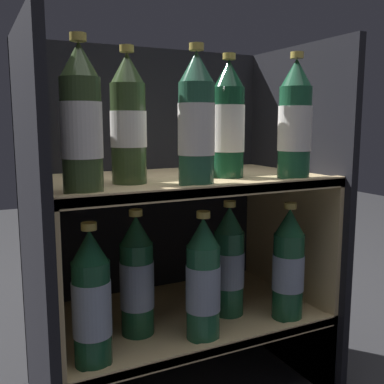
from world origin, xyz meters
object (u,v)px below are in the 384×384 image
bottle_lower_back_0 (137,278)px  bottle_lower_back_1 (229,263)px  bottle_upper_front_0 (81,122)px  bottle_lower_front_2 (288,266)px  bottle_upper_back_0 (128,122)px  bottle_lower_front_1 (203,282)px  bottle_upper_back_1 (228,123)px  bottle_lower_front_0 (92,301)px  bottle_upper_front_1 (196,122)px  bottle_upper_front_2 (295,122)px

bottle_lower_back_0 → bottle_lower_back_1: same height
bottle_upper_front_0 → bottle_lower_front_2: bottle_upper_front_0 is taller
bottle_upper_back_0 → bottle_lower_front_1: bottle_upper_back_0 is taller
bottle_upper_back_1 → bottle_lower_back_1: (0.01, -0.00, -0.34)m
bottle_lower_front_0 → bottle_lower_front_2: size_ratio=1.00×
bottle_lower_back_0 → bottle_upper_front_0: bearing=-147.0°
bottle_lower_back_1 → bottle_lower_front_2: bearing=-35.9°
bottle_upper_front_0 → bottle_lower_back_0: (0.13, 0.08, -0.34)m
bottle_upper_back_0 → bottle_lower_back_0: 0.34m
bottle_lower_back_1 → bottle_upper_front_0: bearing=-167.1°
bottle_lower_front_0 → bottle_lower_front_1: size_ratio=1.00×
bottle_upper_front_1 → bottle_lower_back_1: bottle_upper_front_1 is taller
bottle_lower_front_1 → bottle_lower_back_1: 0.14m
bottle_upper_back_1 → bottle_lower_front_1: (-0.11, -0.08, -0.34)m
bottle_upper_front_1 → bottle_upper_back_0: bearing=144.4°
bottle_upper_front_0 → bottle_lower_back_0: size_ratio=1.00×
bottle_upper_back_0 → bottle_lower_back_1: (0.25, -0.00, -0.34)m
bottle_upper_back_0 → bottle_lower_back_0: bottle_upper_back_0 is taller
bottle_upper_back_0 → bottle_lower_back_1: bottle_upper_back_0 is taller
bottle_upper_front_1 → bottle_lower_back_0: 0.37m
bottle_lower_front_1 → bottle_lower_back_0: bearing=145.5°
bottle_lower_back_0 → bottle_lower_back_1: bearing=-0.0°
bottle_upper_back_1 → bottle_lower_front_2: (0.12, -0.08, -0.34)m
bottle_lower_front_0 → bottle_upper_front_2: bearing=0.0°
bottle_upper_front_1 → bottle_lower_back_0: size_ratio=1.00×
bottle_upper_front_2 → bottle_lower_front_0: size_ratio=1.00×
bottle_lower_front_2 → bottle_lower_back_0: same height
bottle_upper_front_2 → bottle_lower_back_0: bottle_upper_front_2 is taller
bottle_upper_back_1 → bottle_lower_front_0: bottle_upper_back_1 is taller
bottle_upper_front_0 → bottle_lower_front_0: bottle_upper_front_0 is taller
bottle_upper_back_0 → bottle_upper_front_2: bearing=-12.8°
bottle_lower_front_1 → bottle_upper_back_1: bearing=37.5°
bottle_upper_front_0 → bottle_lower_front_2: 0.59m
bottle_lower_back_1 → bottle_lower_front_1: bearing=-144.1°
bottle_upper_front_2 → bottle_lower_front_0: 0.59m
bottle_upper_front_0 → bottle_lower_front_0: (0.01, 0.00, -0.34)m
bottle_lower_front_0 → bottle_lower_front_2: (0.48, 0.00, 0.00)m
bottle_upper_front_2 → bottle_lower_front_0: bottle_upper_front_2 is taller
bottle_lower_front_2 → bottle_upper_back_0: bearing=167.1°
bottle_upper_front_0 → bottle_lower_front_1: bearing=0.0°
bottle_upper_front_1 → bottle_lower_front_2: 0.42m
bottle_upper_front_1 → bottle_upper_front_2: (0.25, 0.00, 0.00)m
bottle_upper_back_0 → bottle_lower_back_1: bearing=-0.0°
bottle_lower_front_2 → bottle_upper_front_2: bearing=0.0°
bottle_upper_front_0 → bottle_upper_front_1: 0.23m
bottle_upper_front_2 → bottle_lower_back_1: bottle_upper_front_2 is taller
bottle_lower_front_0 → bottle_lower_front_2: bearing=0.0°
bottle_upper_front_0 → bottle_upper_front_2: (0.49, 0.00, -0.00)m
bottle_upper_front_1 → bottle_upper_front_2: size_ratio=1.00×
bottle_upper_back_1 → bottle_lower_front_2: 0.37m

